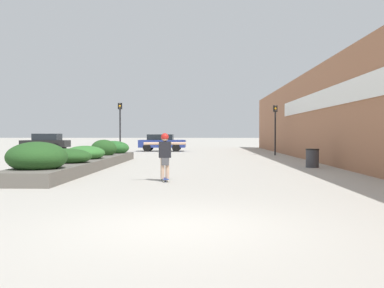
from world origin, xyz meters
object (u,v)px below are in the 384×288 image
(skateboard, at_px, (165,179))
(trash_bin, at_px, (312,158))
(car_leftmost, at_px, (46,142))
(skateboarder, at_px, (165,151))
(traffic_light_right, at_px, (275,121))
(car_center_left, at_px, (365,142))
(car_center_right, at_px, (162,142))
(traffic_light_left, at_px, (120,120))

(skateboard, height_order, trash_bin, trash_bin)
(car_leftmost, bearing_deg, trash_bin, -133.46)
(car_leftmost, bearing_deg, skateboarder, -151.76)
(trash_bin, distance_m, traffic_light_right, 11.10)
(skateboard, distance_m, traffic_light_right, 17.99)
(trash_bin, bearing_deg, skateboarder, -136.50)
(skateboard, bearing_deg, car_leftmost, 105.55)
(car_center_left, bearing_deg, skateboarder, -32.20)
(skateboarder, distance_m, car_center_left, 28.69)
(car_center_left, height_order, traffic_light_right, traffic_light_right)
(car_center_left, distance_m, car_center_right, 17.72)
(skateboarder, distance_m, trash_bin, 8.43)
(skateboard, distance_m, car_center_right, 23.48)
(skateboard, xyz_separation_m, car_center_left, (15.28, 24.28, 0.74))
(trash_bin, height_order, traffic_light_right, traffic_light_right)
(car_center_left, xyz_separation_m, car_center_right, (-17.70, -0.93, -0.03))
(traffic_light_left, distance_m, traffic_light_right, 11.11)
(skateboarder, relative_size, traffic_light_left, 0.39)
(skateboard, height_order, skateboarder, skateboarder)
(skateboarder, bearing_deg, trash_bin, 30.80)
(skateboarder, relative_size, car_center_right, 0.36)
(skateboarder, height_order, car_center_right, skateboarder)
(skateboarder, distance_m, car_center_right, 23.47)
(trash_bin, height_order, car_center_left, car_center_left)
(car_center_right, height_order, traffic_light_left, traffic_light_left)
(car_leftmost, relative_size, car_center_left, 0.86)
(car_leftmost, bearing_deg, car_center_right, -91.30)
(car_center_right, relative_size, traffic_light_right, 1.13)
(traffic_light_right, bearing_deg, traffic_light_left, 177.19)
(skateboard, bearing_deg, car_center_left, 45.11)
(car_leftmost, bearing_deg, skateboard, -151.76)
(skateboard, relative_size, car_center_right, 0.17)
(car_leftmost, distance_m, car_center_right, 10.25)
(traffic_light_left, bearing_deg, car_leftmost, 141.01)
(skateboard, height_order, car_center_right, car_center_right)
(skateboard, height_order, traffic_light_right, traffic_light_right)
(skateboarder, height_order, car_leftmost, skateboarder)
(trash_bin, xyz_separation_m, car_leftmost, (-18.77, 17.79, 0.38))
(car_leftmost, height_order, traffic_light_right, traffic_light_right)
(skateboarder, relative_size, car_leftmost, 0.36)
(skateboarder, distance_m, traffic_light_right, 17.90)
(skateboarder, bearing_deg, skateboard, -88.65)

